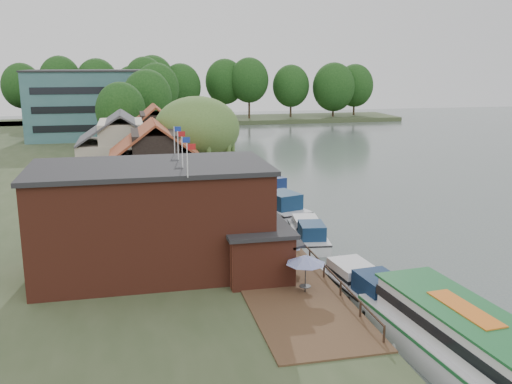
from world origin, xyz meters
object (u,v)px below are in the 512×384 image
cottage_c (156,140)px  willow (197,148)px  cruiser_2 (271,202)px  umbrella_3 (255,224)px  umbrella_2 (278,244)px  cruiser_0 (363,283)px  cruiser_3 (260,185)px  hotel_block (100,104)px  cottage_b (122,152)px  cottage_a (155,168)px  umbrella_1 (284,257)px  pub (182,216)px  swan (396,346)px  umbrella_0 (305,273)px  cruiser_1 (308,230)px  tour_boat (472,346)px  umbrella_4 (258,214)px

cottage_c → willow: size_ratio=0.82×
willow → cruiser_2: willow is taller
umbrella_3 → umbrella_2: bearing=-84.5°
cruiser_0 → cruiser_3: size_ratio=0.91×
hotel_block → cruiser_0: size_ratio=2.62×
cottage_b → cruiser_0: (14.73, -30.66, -4.08)m
cottage_a → umbrella_1: size_ratio=3.62×
pub → umbrella_1: 7.33m
willow → cruiser_3: bearing=26.1°
cruiser_3 → cottage_a: bearing=-161.1°
cruiser_0 → cruiser_3: bearing=84.3°
umbrella_2 → cruiser_3: bearing=79.8°
pub → swan: 16.18m
umbrella_1 → umbrella_3: bearing=91.9°
cottage_b → umbrella_0: bearing=-70.8°
willow → cruiser_1: 16.34m
hotel_block → pub: bearing=-83.6°
umbrella_1 → cruiser_1: bearing=63.3°
pub → tour_boat: 19.71m
pub → cruiser_3: bearing=65.3°
hotel_block → swan: hotel_block is taller
swan → willow: bearing=101.4°
umbrella_0 → umbrella_3: same height
cruiser_2 → swan: (-0.20, -27.57, -1.12)m
cruiser_3 → cruiser_2: bearing=-112.4°
hotel_block → cruiser_0: hotel_block is taller
cottage_b → swan: 39.84m
umbrella_1 → swan: size_ratio=5.40×
pub → umbrella_4: (7.08, 8.01, -2.36)m
cruiser_0 → pub: bearing=146.8°
cottage_a → umbrella_0: bearing=-69.7°
cruiser_0 → swan: size_ratio=22.05×
umbrella_3 → cottage_a: bearing=125.4°
cruiser_1 → umbrella_0: bearing=-100.3°
swan → cruiser_0: bearing=82.8°
umbrella_0 → cruiser_2: bearing=81.2°
umbrella_1 → tour_boat: (5.80, -12.43, -0.63)m
cruiser_2 → umbrella_3: bearing=-128.1°
tour_boat → cruiser_1: bearing=87.9°
hotel_block → cottage_c: bearing=-77.8°
pub → willow: size_ratio=1.92×
umbrella_3 → cruiser_0: umbrella_3 is taller
umbrella_0 → tour_boat: (5.36, -9.20, -0.63)m
pub → cruiser_1: pub is taller
cottage_c → cruiser_2: bearing=-61.2°
umbrella_0 → umbrella_1: 3.26m
umbrella_0 → pub: bearing=138.3°
umbrella_3 → cruiser_0: (4.64, -10.69, -1.12)m
umbrella_1 → swan: bearing=-68.7°
willow → umbrella_2: (3.09, -20.17, -3.93)m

